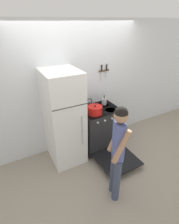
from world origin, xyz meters
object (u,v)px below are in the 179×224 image
(dutch_oven_pot, at_px, (95,110))
(tea_kettle, at_px, (89,105))
(refrigerator, at_px, (64,119))
(stove_range, at_px, (100,128))
(person, at_px, (118,151))
(utensil_jar, at_px, (104,101))

(dutch_oven_pot, bearing_deg, tea_kettle, 86.96)
(dutch_oven_pot, bearing_deg, refrigerator, 170.08)
(refrigerator, relative_size, stove_range, 1.30)
(refrigerator, relative_size, dutch_oven_pot, 5.53)
(stove_range, height_order, tea_kettle, tea_kettle)
(refrigerator, xyz_separation_m, person, (0.34, -1.19, 0.00))
(refrigerator, distance_m, utensil_jar, 1.00)
(tea_kettle, bearing_deg, refrigerator, -165.44)
(refrigerator, height_order, stove_range, refrigerator)
(dutch_oven_pot, xyz_separation_m, utensil_jar, (0.38, 0.27, -0.01))
(stove_range, distance_m, utensil_jar, 0.59)
(tea_kettle, height_order, person, person)
(stove_range, xyz_separation_m, person, (-0.44, -1.18, 0.45))
(dutch_oven_pot, xyz_separation_m, person, (-0.26, -1.09, -0.08))
(person, bearing_deg, stove_range, -0.59)
(refrigerator, xyz_separation_m, utensil_jar, (0.98, 0.17, 0.07))
(person, bearing_deg, tea_kettle, 8.36)
(dutch_oven_pot, bearing_deg, stove_range, 27.67)
(stove_range, bearing_deg, utensil_jar, 41.63)
(refrigerator, height_order, tea_kettle, refrigerator)
(stove_range, bearing_deg, refrigerator, 179.21)
(tea_kettle, bearing_deg, utensil_jar, 1.09)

